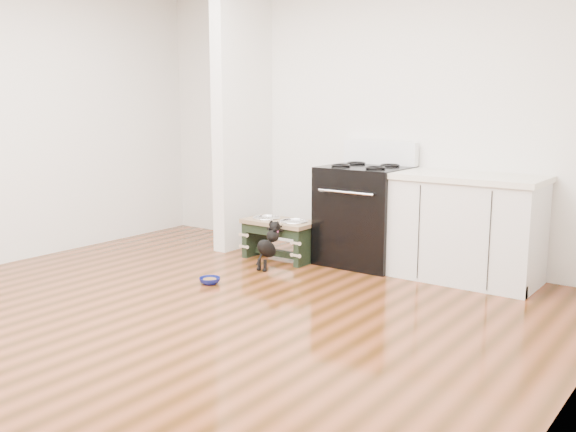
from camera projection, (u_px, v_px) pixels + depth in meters
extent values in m
plane|color=#3F220B|center=(180.00, 320.00, 4.51)|extent=(5.00, 5.00, 0.00)
plane|color=silver|center=(361.00, 118.00, 6.26)|extent=(5.00, 0.00, 5.00)
plane|color=silver|center=(574.00, 139.00, 2.82)|extent=(0.00, 5.00, 5.00)
cube|color=silver|center=(243.00, 117.00, 6.62)|extent=(0.15, 0.80, 2.70)
cube|color=black|center=(364.00, 216.00, 6.00)|extent=(0.76, 0.65, 0.92)
cube|color=black|center=(347.00, 227.00, 5.76)|extent=(0.58, 0.02, 0.50)
cylinder|color=silver|center=(345.00, 192.00, 5.67)|extent=(0.56, 0.02, 0.02)
cube|color=white|center=(380.00, 153.00, 6.11)|extent=(0.76, 0.08, 0.22)
torus|color=black|center=(341.00, 165.00, 5.91)|extent=(0.18, 0.18, 0.02)
torus|color=black|center=(375.00, 168.00, 5.70)|extent=(0.18, 0.18, 0.02)
torus|color=black|center=(356.00, 163.00, 6.13)|extent=(0.18, 0.18, 0.02)
torus|color=black|center=(390.00, 165.00, 5.92)|extent=(0.18, 0.18, 0.02)
cube|color=silver|center=(467.00, 231.00, 5.45)|extent=(1.20, 0.60, 0.86)
cube|color=beige|center=(469.00, 177.00, 5.37)|extent=(1.24, 0.64, 0.05)
cube|color=black|center=(453.00, 281.00, 5.31)|extent=(1.20, 0.06, 0.10)
cube|color=black|center=(255.00, 238.00, 6.38)|extent=(0.06, 0.34, 0.35)
cube|color=black|center=(306.00, 246.00, 6.02)|extent=(0.06, 0.34, 0.35)
cube|color=black|center=(270.00, 231.00, 6.06)|extent=(0.56, 0.03, 0.09)
cube|color=black|center=(280.00, 253.00, 6.22)|extent=(0.56, 0.06, 0.06)
cube|color=brown|center=(280.00, 222.00, 6.17)|extent=(0.71, 0.38, 0.04)
cylinder|color=silver|center=(266.00, 220.00, 6.26)|extent=(0.24, 0.24, 0.04)
cylinder|color=silver|center=(294.00, 224.00, 6.07)|extent=(0.24, 0.24, 0.04)
torus|color=silver|center=(266.00, 218.00, 6.26)|extent=(0.28, 0.28, 0.02)
torus|color=silver|center=(294.00, 221.00, 6.07)|extent=(0.28, 0.28, 0.02)
cylinder|color=black|center=(259.00, 264.00, 5.82)|extent=(0.03, 0.03, 0.11)
cylinder|color=black|center=(265.00, 266.00, 5.78)|extent=(0.03, 0.03, 0.11)
sphere|color=black|center=(259.00, 269.00, 5.82)|extent=(0.04, 0.04, 0.04)
sphere|color=black|center=(264.00, 270.00, 5.78)|extent=(0.04, 0.04, 0.04)
ellipsoid|color=black|center=(267.00, 248.00, 5.83)|extent=(0.12, 0.29, 0.26)
sphere|color=black|center=(273.00, 236.00, 5.89)|extent=(0.12, 0.12, 0.12)
sphere|color=black|center=(275.00, 227.00, 5.90)|extent=(0.10, 0.10, 0.10)
sphere|color=black|center=(277.00, 225.00, 5.97)|extent=(0.03, 0.03, 0.03)
sphere|color=black|center=(282.00, 226.00, 5.94)|extent=(0.03, 0.03, 0.03)
cylinder|color=black|center=(259.00, 260.00, 5.76)|extent=(0.02, 0.08, 0.09)
torus|color=#D53E7A|center=(274.00, 231.00, 5.90)|extent=(0.10, 0.06, 0.09)
imported|color=navy|center=(210.00, 281.00, 5.39)|extent=(0.21, 0.21, 0.06)
cylinder|color=brown|center=(210.00, 280.00, 5.39)|extent=(0.11, 0.11, 0.02)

